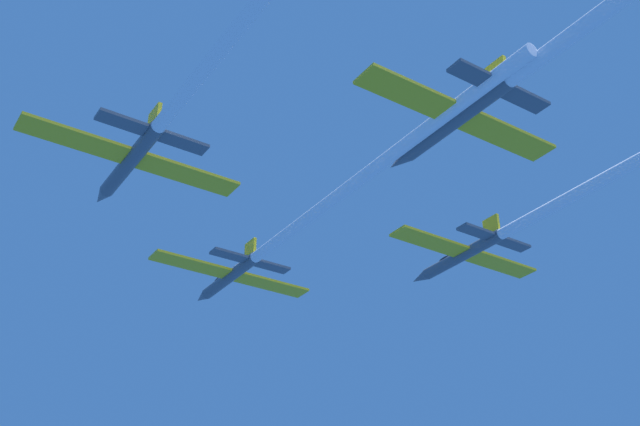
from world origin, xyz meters
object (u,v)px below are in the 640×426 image
at_px(jet_left_wing, 197,78).
at_px(jet_right_wing, 532,217).
at_px(jet_slot, 564,40).
at_px(jet_lead, 297,226).

xyz_separation_m(jet_left_wing, jet_right_wing, (38.46, 2.81, 1.30)).
xyz_separation_m(jet_left_wing, jet_slot, (20.03, -17.38, 0.60)).
bearing_deg(jet_lead, jet_left_wing, -138.86).
bearing_deg(jet_slot, jet_right_wing, 47.60).
bearing_deg(jet_left_wing, jet_right_wing, 4.17).
relative_size(jet_right_wing, jet_slot, 0.95).
height_order(jet_left_wing, jet_right_wing, jet_right_wing).
xyz_separation_m(jet_right_wing, jet_slot, (-18.43, -20.19, -0.70)).
height_order(jet_left_wing, jet_slot, jet_slot).
xyz_separation_m(jet_lead, jet_slot, (1.09, -33.93, -0.07)).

